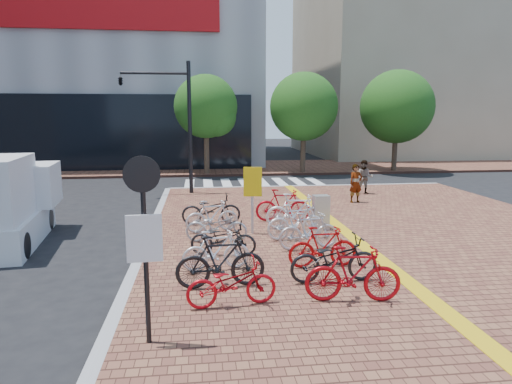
{
  "coord_description": "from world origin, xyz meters",
  "views": [
    {
      "loc": [
        -2.41,
        -10.44,
        3.71
      ],
      "look_at": [
        -0.67,
        3.64,
        1.3
      ],
      "focal_mm": 32.0,
      "sensor_mm": 36.0,
      "label": 1
    }
  ],
  "objects": [
    {
      "name": "ground",
      "position": [
        0.0,
        0.0,
        0.0
      ],
      "size": [
        120.0,
        120.0,
        0.0
      ],
      "primitive_type": "plane",
      "color": "black",
      "rests_on": "ground"
    },
    {
      "name": "kerb_north",
      "position": [
        3.0,
        12.0,
        0.08
      ],
      "size": [
        14.0,
        0.25,
        0.15
      ],
      "primitive_type": "cube",
      "color": "gray",
      "rests_on": "ground"
    },
    {
      "name": "far_sidewalk",
      "position": [
        0.0,
        21.0,
        0.07
      ],
      "size": [
        70.0,
        8.0,
        0.15
      ],
      "primitive_type": "cube",
      "color": "brown",
      "rests_on": "ground"
    },
    {
      "name": "building_beige",
      "position": [
        18.0,
        32.0,
        9.0
      ],
      "size": [
        20.0,
        18.0,
        18.0
      ],
      "primitive_type": "cube",
      "color": "gray",
      "rests_on": "ground"
    },
    {
      "name": "crosswalk",
      "position": [
        0.5,
        14.0,
        0.01
      ],
      "size": [
        7.5,
        4.0,
        0.01
      ],
      "color": "silver",
      "rests_on": "ground"
    },
    {
      "name": "street_trees",
      "position": [
        5.04,
        17.45,
        4.1
      ],
      "size": [
        16.2,
        4.6,
        6.35
      ],
      "color": "#38281E",
      "rests_on": "far_sidewalk"
    },
    {
      "name": "bike_0",
      "position": [
        -1.87,
        -2.32,
        0.6
      ],
      "size": [
        1.78,
        0.81,
        0.9
      ],
      "primitive_type": "imported",
      "rotation": [
        0.0,
        0.0,
        1.7
      ],
      "color": "#B60D15",
      "rests_on": "sidewalk"
    },
    {
      "name": "bike_1",
      "position": [
        -2.03,
        -1.35,
        0.71
      ],
      "size": [
        1.9,
        0.66,
        1.12
      ],
      "primitive_type": "imported",
      "rotation": [
        0.0,
        0.0,
        1.64
      ],
      "color": "black",
      "rests_on": "sidewalk"
    },
    {
      "name": "bike_2",
      "position": [
        -2.09,
        -0.28,
        0.62
      ],
      "size": [
        1.63,
        0.69,
        0.95
      ],
      "primitive_type": "imported",
      "rotation": [
        0.0,
        0.0,
        1.73
      ],
      "color": "white",
      "rests_on": "sidewalk"
    },
    {
      "name": "bike_3",
      "position": [
        -1.87,
        0.84,
        0.59
      ],
      "size": [
        1.77,
        0.9,
        0.88
      ],
      "primitive_type": "imported",
      "rotation": [
        0.0,
        0.0,
        1.38
      ],
      "color": "black",
      "rests_on": "sidewalk"
    },
    {
      "name": "bike_4",
      "position": [
        -1.99,
        2.11,
        0.61
      ],
      "size": [
        1.8,
        0.82,
        0.92
      ],
      "primitive_type": "imported",
      "rotation": [
        0.0,
        0.0,
        1.45
      ],
      "color": "#ACACB0",
      "rests_on": "sidewalk"
    },
    {
      "name": "bike_5",
      "position": [
        -2.08,
        3.26,
        0.64
      ],
      "size": [
        1.7,
        0.77,
        0.99
      ],
      "primitive_type": "imported",
      "rotation": [
        0.0,
        0.0,
        1.76
      ],
      "color": "silver",
      "rests_on": "sidewalk"
    },
    {
      "name": "bike_6",
      "position": [
        -2.08,
        4.24,
        0.65
      ],
      "size": [
        1.92,
        0.69,
        1.0
      ],
      "primitive_type": "imported",
      "rotation": [
        0.0,
        0.0,
        1.58
      ],
      "color": "black",
      "rests_on": "sidewalk"
    },
    {
      "name": "bike_7",
      "position": [
        0.45,
        -2.4,
        0.7
      ],
      "size": [
        1.9,
        0.76,
        1.11
      ],
      "primitive_type": "imported",
      "rotation": [
        0.0,
        0.0,
        1.44
      ],
      "color": "#A40B14",
      "rests_on": "sidewalk"
    },
    {
      "name": "bike_8",
      "position": [
        0.4,
        -1.33,
        0.66
      ],
      "size": [
        1.95,
        0.73,
        1.01
      ],
      "primitive_type": "imported",
      "rotation": [
        0.0,
        0.0,
        1.6
      ],
      "color": "black",
      "rests_on": "sidewalk"
    },
    {
      "name": "bike_9",
      "position": [
        0.41,
        -0.36,
        0.64
      ],
      "size": [
        1.65,
        0.49,
        0.99
      ],
      "primitive_type": "imported",
      "rotation": [
        0.0,
        0.0,
        1.58
      ],
      "color": "#B40C0E",
      "rests_on": "sidewalk"
    },
    {
      "name": "bike_10",
      "position": [
        0.43,
        1.1,
        0.66
      ],
      "size": [
        1.74,
        0.71,
        1.02
      ],
      "primitive_type": "imported",
      "rotation": [
        0.0,
        0.0,
        1.71
      ],
      "color": "#B8B8BD",
      "rests_on": "sidewalk"
    },
    {
      "name": "bike_11",
      "position": [
        0.3,
        2.1,
        0.67
      ],
      "size": [
        1.8,
        0.75,
        1.05
      ],
      "primitive_type": "imported",
      "rotation": [
        0.0,
        0.0,
        1.72
      ],
      "color": "silver",
      "rests_on": "sidewalk"
    },
    {
      "name": "bike_12",
      "position": [
        0.54,
        3.26,
        0.72
      ],
      "size": [
        1.96,
        0.87,
        1.14
      ],
      "primitive_type": "imported",
      "rotation": [
        0.0,
        0.0,
        1.39
      ],
      "color": "white",
      "rests_on": "sidewalk"
    },
    {
      "name": "bike_13",
      "position": [
        0.33,
        4.38,
        0.7
      ],
      "size": [
        1.89,
        0.74,
        1.1
      ],
      "primitive_type": "imported",
      "rotation": [
        0.0,
        0.0,
        1.45
      ],
      "color": "#AF0C18",
      "rests_on": "sidewalk"
    },
    {
      "name": "pedestrian_a",
      "position": [
        3.9,
        7.34,
        0.94
      ],
      "size": [
        0.64,
        0.48,
        1.58
      ],
      "primitive_type": "imported",
      "rotation": [
        0.0,
        0.0,
        0.2
      ],
      "color": "gray",
      "rests_on": "sidewalk"
    },
    {
      "name": "pedestrian_b",
      "position": [
        4.99,
        9.29,
        0.92
      ],
      "size": [
        0.91,
        0.82,
        1.53
      ],
      "primitive_type": "imported",
      "rotation": [
        0.0,
        0.0,
        -0.39
      ],
      "color": "#474B5A",
      "rests_on": "sidewalk"
    },
    {
      "name": "utility_box",
      "position": [
        1.32,
        3.2,
        0.69
      ],
      "size": [
        0.51,
        0.38,
        1.08
      ],
      "primitive_type": "cube",
      "rotation": [
        0.0,
        0.0,
        0.05
      ],
      "color": "#A6A6AA",
      "rests_on": "sidewalk"
    },
    {
      "name": "yellow_sign",
      "position": [
        -0.87,
        2.9,
        1.56
      ],
      "size": [
        0.55,
        0.16,
        2.03
      ],
      "color": "#B7B7BC",
      "rests_on": "sidewalk"
    },
    {
      "name": "notice_sign",
      "position": [
        -3.27,
        -3.59,
        2.02
      ],
      "size": [
        0.55,
        0.14,
        2.97
      ],
      "color": "black",
      "rests_on": "sidewalk"
    },
    {
      "name": "traffic_light_pole",
      "position": [
        -4.2,
        10.51,
        4.22
      ],
      "size": [
        3.17,
        1.22,
        5.9
      ],
      "color": "black",
      "rests_on": "sidewalk"
    },
    {
      "name": "box_truck",
      "position": [
        -8.03,
        3.05,
        1.22
      ],
      "size": [
        2.44,
        4.67,
        2.59
      ],
      "color": "silver",
      "rests_on": "ground"
    }
  ]
}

